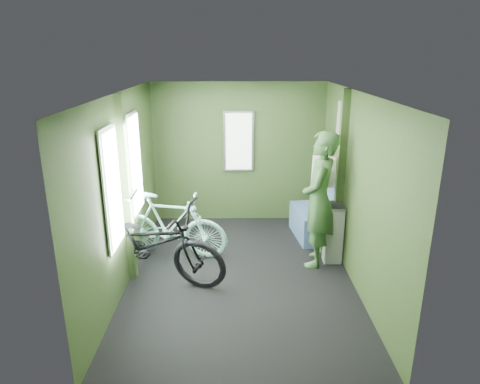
# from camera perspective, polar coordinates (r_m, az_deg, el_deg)

# --- Properties ---
(room) EXTENTS (4.00, 4.02, 2.31)m
(room) POSITION_cam_1_polar(r_m,az_deg,el_deg) (5.09, -0.41, 3.38)
(room) COLOR black
(room) RESTS_ON ground
(bicycle_black) EXTENTS (2.20, 1.54, 1.17)m
(bicycle_black) POSITION_cam_1_polar(r_m,az_deg,el_deg) (5.61, -11.73, -11.44)
(bicycle_black) COLOR black
(bicycle_black) RESTS_ON ground
(bicycle_mint) EXTENTS (1.69, 0.94, 1.02)m
(bicycle_mint) POSITION_cam_1_polar(r_m,az_deg,el_deg) (6.16, -9.03, -8.47)
(bicycle_mint) COLOR #96E7E1
(bicycle_mint) RESTS_ON ground
(passenger) EXTENTS (0.62, 0.76, 1.81)m
(passenger) POSITION_cam_1_polar(r_m,az_deg,el_deg) (5.66, 10.50, -1.03)
(passenger) COLOR #355830
(passenger) RESTS_ON ground
(waste_box) EXTENTS (0.24, 0.33, 0.80)m
(waste_box) POSITION_cam_1_polar(r_m,az_deg,el_deg) (5.98, 12.18, -5.28)
(waste_box) COLOR gray
(waste_box) RESTS_ON ground
(bench_seat) EXTENTS (0.59, 0.94, 0.93)m
(bench_seat) POSITION_cam_1_polar(r_m,az_deg,el_deg) (6.70, 9.76, -3.67)
(bench_seat) COLOR navy
(bench_seat) RESTS_ON ground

